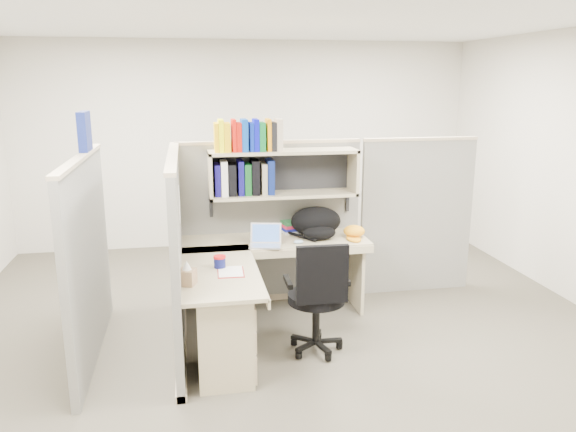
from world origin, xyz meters
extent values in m
plane|color=#3B372E|center=(0.00, 0.00, 0.00)|extent=(6.00, 6.00, 0.00)
plane|color=beige|center=(0.00, 3.00, 1.35)|extent=(6.00, 0.00, 6.00)
plane|color=beige|center=(0.00, -3.00, 1.35)|extent=(6.00, 0.00, 6.00)
plane|color=white|center=(0.00, 0.00, 2.70)|extent=(6.00, 6.00, 0.00)
cube|color=slate|center=(0.00, 0.90, 0.80)|extent=(1.80, 0.06, 1.60)
cube|color=tan|center=(0.00, 0.90, 1.61)|extent=(1.80, 0.08, 0.03)
cube|color=slate|center=(-0.90, 0.00, 0.80)|extent=(0.06, 1.80, 1.60)
cube|color=tan|center=(-0.90, 0.00, 1.61)|extent=(0.08, 1.80, 0.03)
cube|color=slate|center=(-1.60, 0.00, 0.80)|extent=(0.06, 1.80, 1.60)
cube|color=slate|center=(1.55, 0.90, 0.80)|extent=(1.20, 0.06, 1.60)
cube|color=navy|center=(-1.60, 0.35, 1.79)|extent=(0.07, 0.27, 0.32)
cube|color=white|center=(-0.87, 0.15, 1.20)|extent=(0.00, 0.21, 0.28)
cube|color=tan|center=(0.10, 0.70, 1.55)|extent=(1.40, 0.34, 0.03)
cube|color=tan|center=(0.10, 0.70, 1.14)|extent=(1.40, 0.34, 0.03)
cube|color=tan|center=(-0.58, 0.70, 1.34)|extent=(0.03, 0.34, 0.44)
cube|color=tan|center=(0.78, 0.70, 1.34)|extent=(0.03, 0.34, 0.44)
cube|color=black|center=(0.10, 0.86, 1.34)|extent=(1.38, 0.01, 0.41)
cube|color=#E5AE04|center=(-0.52, 0.68, 1.69)|extent=(0.03, 0.20, 0.26)
cube|color=#FFFD05|center=(-0.48, 0.68, 1.71)|extent=(0.05, 0.20, 0.29)
cube|color=#ECB804|center=(-0.42, 0.68, 1.69)|extent=(0.06, 0.20, 0.26)
cube|color=#BE1107|center=(-0.36, 0.68, 1.71)|extent=(0.04, 0.20, 0.29)
cube|color=#B21007|center=(-0.32, 0.68, 1.69)|extent=(0.05, 0.20, 0.26)
cube|color=#053AA1|center=(-0.27, 0.68, 1.71)|extent=(0.06, 0.20, 0.29)
cube|color=#041B8B|center=(-0.20, 0.68, 1.69)|extent=(0.04, 0.20, 0.26)
cube|color=#0509A9|center=(-0.16, 0.68, 1.71)|extent=(0.04, 0.20, 0.29)
cube|color=#075D23|center=(-0.11, 0.68, 1.69)|extent=(0.06, 0.20, 0.26)
cube|color=orange|center=(-0.04, 0.68, 1.71)|extent=(0.04, 0.20, 0.29)
cube|color=black|center=(0.00, 0.68, 1.69)|extent=(0.05, 0.20, 0.26)
cube|color=tan|center=(0.05, 0.68, 1.71)|extent=(0.06, 0.20, 0.29)
cube|color=#0C074D|center=(-0.52, 0.72, 1.30)|extent=(0.05, 0.24, 0.29)
cube|color=silver|center=(-0.46, 0.72, 1.31)|extent=(0.06, 0.24, 0.32)
cube|color=black|center=(-0.39, 0.72, 1.30)|extent=(0.07, 0.24, 0.29)
cube|color=#0B0852|center=(-0.30, 0.72, 1.31)|extent=(0.05, 0.24, 0.32)
cube|color=#094115|center=(-0.24, 0.72, 1.30)|extent=(0.06, 0.24, 0.29)
cube|color=black|center=(-0.17, 0.72, 1.31)|extent=(0.07, 0.24, 0.32)
cube|color=gray|center=(-0.09, 0.72, 1.30)|extent=(0.05, 0.24, 0.29)
cube|color=#081551|center=(-0.03, 0.72, 1.31)|extent=(0.06, 0.24, 0.32)
cube|color=tan|center=(0.00, 0.57, 0.71)|extent=(1.74, 0.60, 0.03)
cube|color=tan|center=(-0.57, -0.20, 0.71)|extent=(0.60, 1.34, 0.03)
cube|color=tan|center=(0.00, 0.27, 0.68)|extent=(1.74, 0.02, 0.07)
cube|color=tan|center=(-0.27, -0.20, 0.68)|extent=(0.02, 1.34, 0.07)
cube|color=tan|center=(-0.57, -0.55, 0.34)|extent=(0.40, 0.55, 0.68)
cube|color=tan|center=(-0.36, -0.55, 0.54)|extent=(0.02, 0.50, 0.16)
cube|color=tan|center=(-0.36, -0.55, 0.36)|extent=(0.02, 0.50, 0.16)
cube|color=tan|center=(-0.36, -0.55, 0.14)|extent=(0.02, 0.50, 0.22)
cube|color=#B2B2B7|center=(-0.35, -0.55, 0.54)|extent=(0.01, 0.12, 0.01)
cube|color=tan|center=(0.80, 0.60, 0.35)|extent=(0.03, 0.55, 0.70)
cylinder|color=#0E1252|center=(-0.57, -0.15, 0.77)|extent=(0.09, 0.09, 0.08)
cylinder|color=red|center=(-0.57, -0.15, 0.82)|extent=(0.10, 0.10, 0.02)
ellipsoid|color=#8FADCB|center=(0.19, 0.40, 0.75)|extent=(0.10, 0.08, 0.03)
cylinder|color=white|center=(-0.03, 0.69, 0.79)|extent=(0.10, 0.10, 0.11)
cylinder|color=black|center=(0.20, -0.30, 0.48)|extent=(0.46, 0.46, 0.07)
cube|color=black|center=(0.19, -0.51, 0.75)|extent=(0.41, 0.06, 0.46)
cylinder|color=black|center=(0.20, -0.30, 0.28)|extent=(0.06, 0.06, 0.40)
cylinder|color=black|center=(0.20, -0.30, 0.05)|extent=(0.44, 0.44, 0.10)
cube|color=black|center=(-0.03, -0.29, 0.63)|extent=(0.05, 0.26, 0.04)
cube|color=black|center=(0.43, -0.30, 0.63)|extent=(0.05, 0.26, 0.04)
camera|label=1|loc=(-0.79, -4.46, 2.20)|focal=35.00mm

